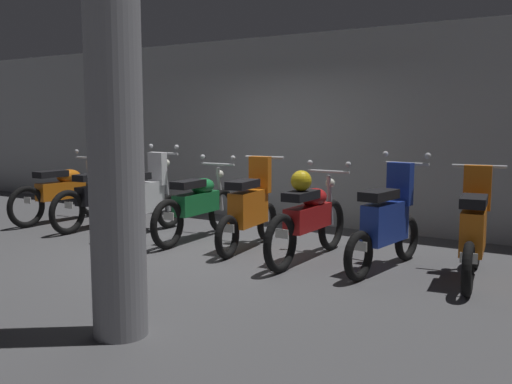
{
  "coord_description": "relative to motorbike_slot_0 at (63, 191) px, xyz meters",
  "views": [
    {
      "loc": [
        4.44,
        -5.74,
        1.66
      ],
      "look_at": [
        0.58,
        0.35,
        0.75
      ],
      "focal_mm": 40.48,
      "sensor_mm": 36.0,
      "label": 1
    }
  ],
  "objects": [
    {
      "name": "back_wall",
      "position": [
        3.22,
        2.07,
        1.0
      ],
      "size": [
        16.0,
        0.3,
        2.98
      ],
      "primitive_type": "cube",
      "color": "#9EA0A3",
      "rests_on": "ground"
    },
    {
      "name": "ground_plane",
      "position": [
        3.22,
        -0.44,
        -0.49
      ],
      "size": [
        80.0,
        80.0,
        0.0
      ],
      "primitive_type": "plane",
      "color": "#4C4C4F"
    },
    {
      "name": "motorbike_slot_6",
      "position": [
        5.52,
        -0.11,
        0.04
      ],
      "size": [
        0.59,
        1.68,
        1.29
      ],
      "color": "black",
      "rests_on": "ground"
    },
    {
      "name": "motorbike_slot_5",
      "position": [
        4.59,
        -0.19,
        0.04
      ],
      "size": [
        0.59,
        1.95,
        1.15
      ],
      "color": "black",
      "rests_on": "ground"
    },
    {
      "name": "motorbike_slot_3",
      "position": [
        2.75,
        0.04,
        0.0
      ],
      "size": [
        0.59,
        1.95,
        1.15
      ],
      "color": "black",
      "rests_on": "ground"
    },
    {
      "name": "motorbike_slot_2",
      "position": [
        1.84,
        -0.06,
        0.04
      ],
      "size": [
        0.59,
        1.68,
        1.29
      ],
      "color": "black",
      "rests_on": "ground"
    },
    {
      "name": "motorbike_slot_0",
      "position": [
        0.0,
        0.0,
        0.0
      ],
      "size": [
        0.59,
        1.95,
        1.15
      ],
      "color": "black",
      "rests_on": "ground"
    },
    {
      "name": "motorbike_slot_1",
      "position": [
        0.92,
        -0.01,
        -0.0
      ],
      "size": [
        0.56,
        1.95,
        1.03
      ],
      "color": "black",
      "rests_on": "ground"
    },
    {
      "name": "motorbike_slot_7",
      "position": [
        6.43,
        -0.06,
        0.03
      ],
      "size": [
        0.56,
        1.68,
        1.18
      ],
      "color": "black",
      "rests_on": "ground"
    },
    {
      "name": "support_pillar",
      "position": [
        4.47,
        -3.11,
        1.0
      ],
      "size": [
        0.42,
        0.42,
        2.98
      ],
      "primitive_type": "cylinder",
      "color": "gray",
      "rests_on": "ground"
    },
    {
      "name": "motorbike_slot_4",
      "position": [
        3.67,
        -0.04,
        0.03
      ],
      "size": [
        0.56,
        1.68,
        1.18
      ],
      "color": "black",
      "rests_on": "ground"
    }
  ]
}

